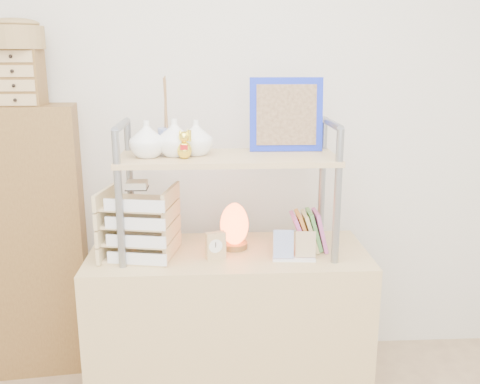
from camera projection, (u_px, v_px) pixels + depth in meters
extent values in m
cube|color=silver|center=(225.00, 112.00, 2.66)|extent=(3.40, 0.02, 2.60)
cube|color=tan|center=(229.00, 330.00, 2.41)|extent=(1.20, 0.50, 0.75)
cube|color=brown|center=(38.00, 243.00, 2.64)|extent=(0.48, 0.29, 1.35)
cylinder|color=gray|center=(119.00, 201.00, 2.08)|extent=(0.03, 0.03, 0.55)
cylinder|color=gray|center=(130.00, 183.00, 2.37)|extent=(0.03, 0.03, 0.55)
cylinder|color=gray|center=(121.00, 125.00, 2.15)|extent=(0.03, 0.30, 0.03)
cylinder|color=gray|center=(337.00, 198.00, 2.12)|extent=(0.03, 0.03, 0.55)
cylinder|color=gray|center=(322.00, 180.00, 2.41)|extent=(0.03, 0.03, 0.55)
cylinder|color=gray|center=(332.00, 124.00, 2.20)|extent=(0.03, 0.30, 0.03)
cube|color=tan|center=(228.00, 158.00, 2.21)|extent=(0.90, 0.34, 0.02)
imported|color=white|center=(147.00, 139.00, 2.15)|extent=(0.14, 0.14, 0.15)
imported|color=white|center=(175.00, 138.00, 2.18)|extent=(0.15, 0.15, 0.15)
imported|color=white|center=(196.00, 138.00, 2.20)|extent=(0.14, 0.14, 0.15)
cylinder|color=#2843AD|center=(166.00, 140.00, 2.30)|extent=(0.07, 0.07, 0.10)
cube|color=#1427BE|center=(286.00, 115.00, 2.28)|extent=(0.31, 0.06, 0.31)
cube|color=brown|center=(287.00, 115.00, 2.27)|extent=(0.26, 0.03, 0.25)
cube|color=#C455A1|center=(320.00, 231.00, 2.31)|extent=(0.06, 0.12, 0.17)
cube|color=#5EA854|center=(314.00, 230.00, 2.33)|extent=(0.06, 0.12, 0.17)
cube|color=tan|center=(310.00, 231.00, 2.31)|extent=(0.07, 0.13, 0.17)
cube|color=orange|center=(304.00, 230.00, 2.33)|extent=(0.07, 0.14, 0.16)
cube|color=#C455A1|center=(300.00, 231.00, 2.31)|extent=(0.08, 0.14, 0.16)
cube|color=tan|center=(141.00, 254.00, 2.27)|extent=(0.31, 0.29, 0.01)
cube|color=white|center=(137.00, 259.00, 2.15)|extent=(0.24, 0.06, 0.05)
cube|color=tan|center=(140.00, 237.00, 2.25)|extent=(0.31, 0.29, 0.01)
cube|color=white|center=(136.00, 241.00, 2.13)|extent=(0.24, 0.06, 0.05)
cube|color=tan|center=(139.00, 220.00, 2.23)|extent=(0.31, 0.29, 0.01)
cube|color=white|center=(135.00, 224.00, 2.11)|extent=(0.24, 0.06, 0.05)
cube|color=tan|center=(139.00, 203.00, 2.22)|extent=(0.31, 0.29, 0.01)
cube|color=white|center=(134.00, 206.00, 2.09)|extent=(0.24, 0.06, 0.05)
cube|color=beige|center=(137.00, 185.00, 2.18)|extent=(0.08, 0.08, 0.03)
cylinder|color=brown|center=(234.00, 245.00, 2.35)|extent=(0.12, 0.12, 0.03)
ellipsoid|color=#FA4E1E|center=(234.00, 223.00, 2.33)|extent=(0.13, 0.13, 0.18)
cube|color=tan|center=(216.00, 246.00, 2.22)|extent=(0.09, 0.06, 0.12)
cylinder|color=white|center=(216.00, 246.00, 2.20)|extent=(0.06, 0.02, 0.06)
cube|color=white|center=(294.00, 259.00, 2.22)|extent=(0.18, 0.06, 0.01)
cube|color=navy|center=(283.00, 244.00, 2.20)|extent=(0.09, 0.03, 0.12)
cube|color=#A47F5D|center=(306.00, 244.00, 2.21)|extent=(0.09, 0.03, 0.11)
cube|color=brown|center=(20.00, 78.00, 2.42)|extent=(0.20, 0.15, 0.25)
cube|color=tan|center=(16.00, 100.00, 2.37)|extent=(0.18, 0.01, 0.05)
cube|color=tan|center=(14.00, 86.00, 2.35)|extent=(0.18, 0.01, 0.05)
cube|color=tan|center=(13.00, 71.00, 2.34)|extent=(0.18, 0.01, 0.05)
cube|color=tan|center=(11.00, 56.00, 2.32)|extent=(0.18, 0.01, 0.05)
cylinder|color=olive|center=(16.00, 38.00, 2.38)|extent=(0.25, 0.25, 0.10)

